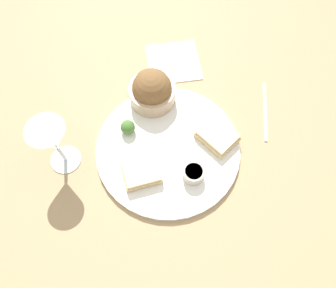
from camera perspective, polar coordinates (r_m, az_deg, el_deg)
name	(u,v)px	position (r m, az deg, el deg)	size (l,w,h in m)	color
ground_plane	(168,150)	(0.80, 0.00, -1.05)	(4.00, 4.00, 0.00)	tan
dinner_plate	(168,149)	(0.79, 0.00, -0.84)	(0.35, 0.35, 0.01)	white
salad_bowl	(152,91)	(0.82, -2.80, 9.28)	(0.12, 0.12, 0.10)	tan
sauce_ramekin	(193,173)	(0.74, 4.46, -5.09)	(0.05, 0.05, 0.03)	beige
cheese_toast_near	(142,172)	(0.75, -4.63, -4.91)	(0.11, 0.11, 0.03)	#D1B27F
cheese_toast_far	(218,136)	(0.79, 8.63, 1.36)	(0.11, 0.10, 0.03)	#D1B27F
wine_glass	(52,140)	(0.73, -19.54, 0.58)	(0.08, 0.08, 0.15)	silver
garnish	(128,127)	(0.79, -7.03, 2.94)	(0.04, 0.04, 0.04)	#477533
napkin	(173,62)	(0.94, 0.94, 14.15)	(0.19, 0.19, 0.01)	white
fork	(265,111)	(0.88, 16.56, 5.57)	(0.05, 0.17, 0.01)	silver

